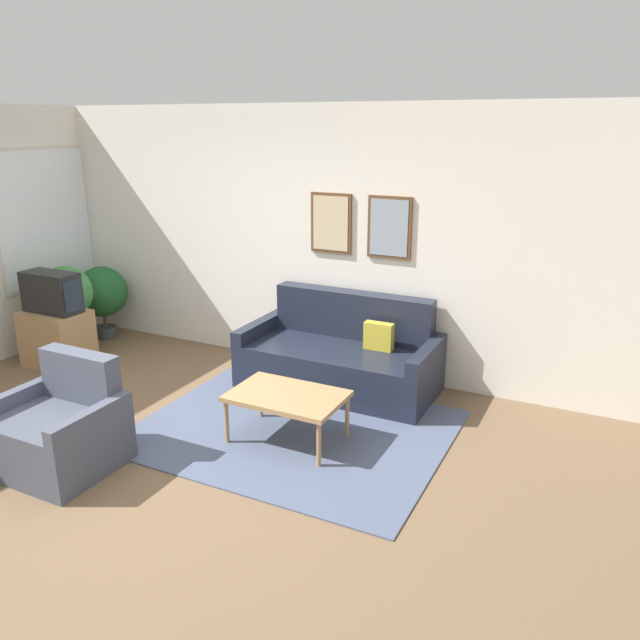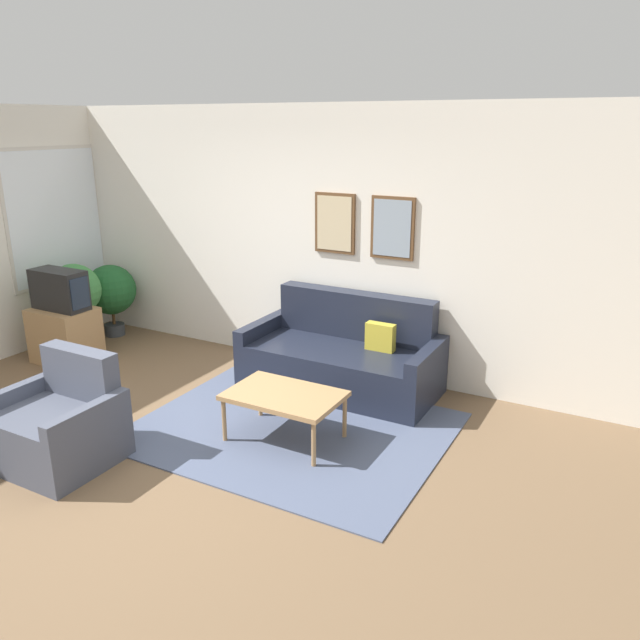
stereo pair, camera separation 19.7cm
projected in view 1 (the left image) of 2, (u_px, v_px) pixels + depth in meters
The scene contains 10 objects.
ground_plane at pixel (139, 460), 4.86m from camera, with size 16.00×16.00×0.00m, color brown.
area_rug at pixel (293, 430), 5.33m from camera, with size 2.56×2.05×0.01m.
wall_back at pixel (290, 238), 6.55m from camera, with size 8.00×0.09×2.70m.
couch at pixel (341, 358), 6.13m from camera, with size 1.89×0.90×0.90m.
coffee_table at pixel (287, 398), 5.05m from camera, with size 0.92×0.61×0.42m.
tv_stand at pixel (58, 338), 6.69m from camera, with size 0.66×0.49×0.60m.
tv at pixel (52, 292), 6.53m from camera, with size 0.63×0.28×0.43m.
armchair at pixel (59, 431), 4.72m from camera, with size 0.87×0.76×0.83m.
potted_plant_tall at pixel (66, 296), 6.99m from camera, with size 0.60×0.60×0.99m.
potted_plant_by_window at pixel (102, 293), 7.46m from camera, with size 0.60×0.60×0.88m.
Camera 1 is at (3.18, -3.22, 2.52)m, focal length 35.00 mm.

